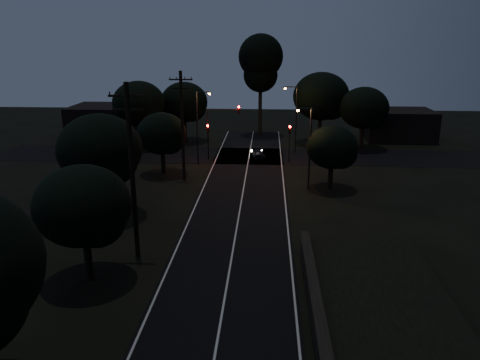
{
  "coord_description": "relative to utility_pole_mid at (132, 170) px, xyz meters",
  "views": [
    {
      "loc": [
        2.16,
        -11.73,
        13.42
      ],
      "look_at": [
        0.0,
        24.0,
        2.5
      ],
      "focal_mm": 35.0,
      "sensor_mm": 36.0,
      "label": 1
    }
  ],
  "objects": [
    {
      "name": "tree_far_ne",
      "position": [
        15.26,
        34.85,
        0.24
      ],
      "size": [
        7.3,
        7.3,
        9.24
      ],
      "color": "black",
      "rests_on": "ground"
    },
    {
      "name": "tree_far_w",
      "position": [
        -7.77,
        30.87,
        -0.32
      ],
      "size": [
        6.55,
        6.55,
        8.35
      ],
      "color": "black",
      "rests_on": "ground"
    },
    {
      "name": "signal_mast",
      "position": [
        3.09,
        24.99,
        -1.4
      ],
      "size": [
        3.7,
        0.35,
        6.25
      ],
      "color": "black",
      "rests_on": "ground"
    },
    {
      "name": "tree_left_b",
      "position": [
        -1.81,
        -3.11,
        -1.33
      ],
      "size": [
        5.35,
        5.35,
        6.8
      ],
      "color": "black",
      "rests_on": "ground"
    },
    {
      "name": "streetlight_a",
      "position": [
        0.69,
        23.0,
        -1.1
      ],
      "size": [
        1.66,
        0.26,
        8.0
      ],
      "color": "black",
      "rests_on": "ground"
    },
    {
      "name": "streetlight_b",
      "position": [
        11.31,
        29.0,
        -1.1
      ],
      "size": [
        1.66,
        0.26,
        8.0
      ],
      "color": "black",
      "rests_on": "ground"
    },
    {
      "name": "utility_pole_far",
      "position": [
        0.0,
        17.0,
        -0.25
      ],
      "size": [
        2.2,
        0.3,
        10.5
      ],
      "color": "black",
      "rests_on": "ground"
    },
    {
      "name": "tree_far_nw",
      "position": [
        -2.78,
        34.87,
        -0.63
      ],
      "size": [
        6.23,
        6.23,
        7.89
      ],
      "color": "black",
      "rests_on": "ground"
    },
    {
      "name": "signal_left",
      "position": [
        1.4,
        24.99,
        -2.9
      ],
      "size": [
        0.28,
        0.35,
        4.1
      ],
      "color": "black",
      "rests_on": "ground"
    },
    {
      "name": "car",
      "position": [
        7.1,
        25.93,
        -5.19
      ],
      "size": [
        1.8,
        3.4,
        1.1
      ],
      "primitive_type": "imported",
      "rotation": [
        0.0,
        0.0,
        3.3
      ],
      "color": "black",
      "rests_on": "ground"
    },
    {
      "name": "tree_left_d",
      "position": [
        -2.32,
        18.9,
        -1.66
      ],
      "size": [
        4.97,
        4.97,
        6.31
      ],
      "color": "black",
      "rests_on": "ground"
    },
    {
      "name": "tall_pine",
      "position": [
        7.0,
        40.0,
        4.36
      ],
      "size": [
        6.17,
        6.17,
        14.01
      ],
      "color": "black",
      "rests_on": "ground"
    },
    {
      "name": "tree_right_a",
      "position": [
        14.16,
        14.91,
        -1.91
      ],
      "size": [
        4.65,
        4.65,
        5.92
      ],
      "color": "black",
      "rests_on": "ground"
    },
    {
      "name": "tree_left_c",
      "position": [
        -4.27,
        6.87,
        -0.54
      ],
      "size": [
        6.36,
        6.36,
        8.04
      ],
      "color": "black",
      "rests_on": "ground"
    },
    {
      "name": "tree_far_e",
      "position": [
        20.21,
        31.88,
        -0.77
      ],
      "size": [
        6.05,
        6.05,
        7.67
      ],
      "color": "black",
      "rests_on": "ground"
    },
    {
      "name": "signal_right",
      "position": [
        10.6,
        24.99,
        -2.9
      ],
      "size": [
        0.28,
        0.35,
        4.1
      ],
      "color": "black",
      "rests_on": "ground"
    },
    {
      "name": "utility_pole_mid",
      "position": [
        0.0,
        0.0,
        0.0
      ],
      "size": [
        2.2,
        0.3,
        11.0
      ],
      "color": "black",
      "rests_on": "ground"
    },
    {
      "name": "streetlight_c",
      "position": [
        11.83,
        15.0,
        -1.39
      ],
      "size": [
        1.46,
        0.26,
        7.5
      ],
      "color": "black",
      "rests_on": "ground"
    },
    {
      "name": "building_right",
      "position": [
        26.0,
        38.0,
        -3.74
      ],
      "size": [
        9.0,
        7.0,
        4.0
      ],
      "primitive_type": "cube",
      "color": "black",
      "rests_on": "ground"
    },
    {
      "name": "building_left",
      "position": [
        -14.0,
        37.0,
        -3.54
      ],
      "size": [
        10.0,
        8.0,
        4.4
      ],
      "primitive_type": "cube",
      "color": "black",
      "rests_on": "ground"
    },
    {
      "name": "road_surface",
      "position": [
        6.0,
        16.12,
        -5.73
      ],
      "size": [
        60.0,
        70.0,
        0.03
      ],
      "color": "black",
      "rests_on": "ground"
    }
  ]
}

